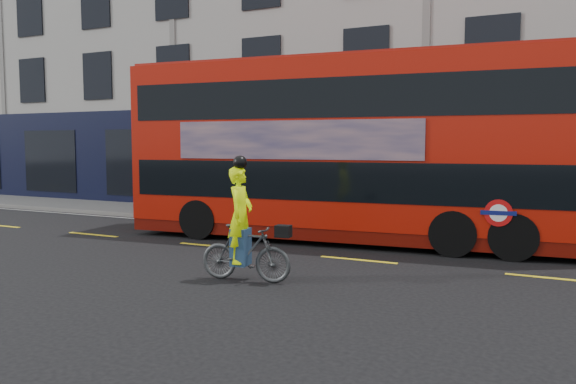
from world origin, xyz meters
The scene contains 8 objects.
ground centered at (0.00, 0.00, 0.00)m, with size 120.00×120.00×0.00m, color black.
pavement centered at (0.00, 6.50, 0.06)m, with size 60.00×3.00×0.12m, color slate.
kerb centered at (0.00, 5.00, 0.07)m, with size 60.00×0.12×0.13m, color gray.
building_terrace centered at (0.00, 12.94, 7.49)m, with size 50.00×10.07×15.00m.
road_edge_line centered at (0.00, 4.70, 0.00)m, with size 58.00×0.10×0.01m, color silver.
lane_dashes centered at (0.00, 1.50, 0.00)m, with size 58.00×0.12×0.01m, color yellow, non-canonical shape.
bus centered at (-1.02, 3.80, 2.48)m, with size 12.15×3.70×4.83m.
cyclist centered at (-1.34, -1.29, 0.81)m, with size 1.86×0.74×2.40m.
Camera 1 is at (4.01, -10.40, 2.63)m, focal length 35.00 mm.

